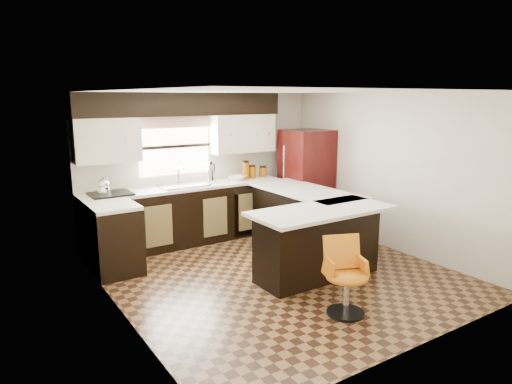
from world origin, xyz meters
TOP-DOWN VIEW (x-y plane):
  - floor at (0.00, 0.00)m, footprint 4.40×4.40m
  - ceiling at (0.00, 0.00)m, footprint 4.40×4.40m
  - wall_back at (0.00, 2.20)m, footprint 4.40×0.00m
  - wall_front at (0.00, -2.20)m, footprint 4.40×0.00m
  - wall_left at (-2.10, 0.00)m, footprint 0.00×4.40m
  - wall_right at (2.10, 0.00)m, footprint 0.00×4.40m
  - base_cab_back at (-0.45, 1.90)m, footprint 3.30×0.60m
  - base_cab_left at (-1.80, 1.25)m, footprint 0.60×0.70m
  - counter_back at (-0.45, 1.90)m, footprint 3.30×0.60m
  - counter_left at (-1.80, 1.25)m, footprint 0.60×0.70m
  - soffit at (-0.40, 2.03)m, footprint 3.40×0.35m
  - upper_cab_left at (-1.62, 2.03)m, footprint 0.94×0.35m
  - upper_cab_right at (0.68, 2.03)m, footprint 1.14×0.35m
  - window_pane at (-0.50, 2.18)m, footprint 1.20×0.02m
  - valance at (-0.50, 2.14)m, footprint 1.30×0.06m
  - sink at (-0.50, 1.88)m, footprint 0.75×0.45m
  - dishwasher at (0.55, 1.61)m, footprint 0.58×0.03m
  - cooktop at (-1.65, 1.88)m, footprint 0.58×0.50m
  - peninsula_long at (0.90, 0.62)m, footprint 0.60×1.95m
  - peninsula_return at (0.38, -0.35)m, footprint 1.65×0.60m
  - counter_pen_long at (0.95, 0.62)m, footprint 0.84×1.95m
  - counter_pen_return at (0.35, -0.44)m, footprint 1.89×0.84m
  - refrigerator at (1.70, 1.52)m, footprint 0.76×0.73m
  - bar_chair at (-0.06, -1.34)m, footprint 0.59×0.59m
  - kettle at (-1.74, 1.88)m, footprint 0.18×0.18m
  - percolator at (-0.00, 1.90)m, footprint 0.15×0.15m
  - mixing_bowl at (0.50, 1.90)m, footprint 0.38×0.38m
  - canister_large at (0.68, 1.92)m, footprint 0.13×0.13m
  - canister_med at (0.81, 1.92)m, footprint 0.13×0.13m
  - canister_small at (1.04, 1.92)m, footprint 0.13×0.13m

SIDE VIEW (x-z plane):
  - floor at x=0.00m, z-range 0.00..0.00m
  - bar_chair at x=-0.06m, z-range 0.00..0.85m
  - dishwasher at x=0.55m, z-range 0.04..0.82m
  - base_cab_back at x=-0.45m, z-range 0.00..0.90m
  - base_cab_left at x=-1.80m, z-range 0.00..0.90m
  - peninsula_long at x=0.90m, z-range 0.00..0.90m
  - peninsula_return at x=0.38m, z-range 0.00..0.90m
  - refrigerator at x=1.70m, z-range 0.00..1.77m
  - counter_back at x=-0.45m, z-range 0.90..0.94m
  - counter_left at x=-1.80m, z-range 0.90..0.94m
  - counter_pen_long at x=0.95m, z-range 0.90..0.94m
  - counter_pen_return at x=0.35m, z-range 0.90..0.94m
  - cooktop at x=-1.65m, z-range 0.94..0.97m
  - sink at x=-0.50m, z-range 0.95..0.98m
  - mixing_bowl at x=0.50m, z-range 0.95..1.02m
  - canister_small at x=1.04m, z-range 0.95..1.11m
  - canister_med at x=0.81m, z-range 0.95..1.14m
  - canister_large at x=0.68m, z-range 0.95..1.23m
  - kettle at x=-1.74m, z-range 0.97..1.21m
  - percolator at x=0.00m, z-range 0.95..1.26m
  - wall_back at x=0.00m, z-range -1.00..3.40m
  - wall_front at x=0.00m, z-range -1.00..3.40m
  - wall_left at x=-2.10m, z-range -1.00..3.40m
  - wall_right at x=2.10m, z-range -1.00..3.40m
  - window_pane at x=-0.50m, z-range 1.10..2.00m
  - upper_cab_left at x=-1.62m, z-range 1.40..2.04m
  - upper_cab_right at x=0.68m, z-range 1.40..2.04m
  - valance at x=-0.50m, z-range 1.85..2.03m
  - soffit at x=-0.40m, z-range 2.04..2.40m
  - ceiling at x=0.00m, z-range 2.40..2.40m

